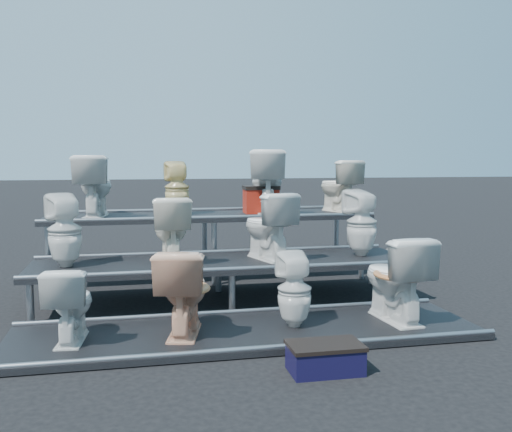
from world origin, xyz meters
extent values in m
plane|color=black|center=(0.00, 0.00, 0.00)|extent=(80.00, 80.00, 0.00)
cube|color=black|center=(0.00, -1.30, 0.03)|extent=(4.20, 1.20, 0.06)
cube|color=black|center=(0.00, 0.00, 0.23)|extent=(4.20, 1.20, 0.46)
cube|color=black|center=(0.00, 1.30, 0.43)|extent=(4.20, 1.20, 0.86)
imported|color=silver|center=(-1.53, -1.30, 0.38)|extent=(0.42, 0.66, 0.64)
imported|color=#E3A784|center=(-0.58, -1.30, 0.44)|extent=(0.58, 0.83, 0.77)
imported|color=silver|center=(0.43, -1.30, 0.40)|extent=(0.32, 0.32, 0.69)
imported|color=silver|center=(1.43, -1.30, 0.47)|extent=(0.51, 0.83, 0.82)
imported|color=silver|center=(-1.69, 0.00, 0.85)|extent=(0.45, 0.46, 0.77)
imported|color=white|center=(-0.59, 0.00, 0.82)|extent=(0.41, 0.72, 0.73)
imported|color=silver|center=(0.49, 0.00, 0.84)|extent=(0.61, 0.83, 0.76)
imported|color=silver|center=(1.63, 0.00, 0.85)|extent=(0.44, 0.45, 0.78)
imported|color=silver|center=(-1.46, 1.30, 1.25)|extent=(0.51, 0.81, 0.78)
imported|color=beige|center=(-0.42, 1.30, 1.21)|extent=(0.35, 0.36, 0.71)
imported|color=silver|center=(0.79, 1.30, 1.29)|extent=(0.63, 0.91, 0.85)
imported|color=white|center=(1.82, 1.30, 1.22)|extent=(0.55, 0.77, 0.71)
cube|color=#9D2011|center=(0.71, 1.32, 1.02)|extent=(0.46, 0.38, 0.32)
cube|color=black|center=(0.39, -2.29, 0.10)|extent=(0.54, 0.33, 0.19)
camera|label=1|loc=(-1.00, -6.21, 1.59)|focal=40.00mm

